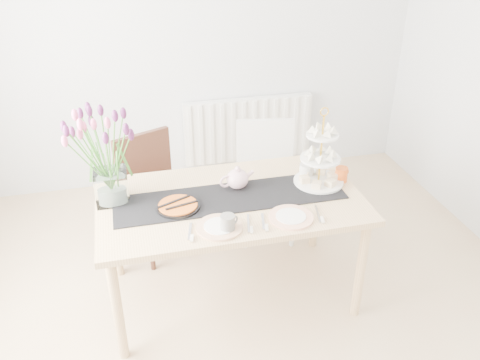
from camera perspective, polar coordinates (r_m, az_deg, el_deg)
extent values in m
plane|color=tan|center=(3.17, 2.04, -18.81)|extent=(4.50, 4.50, 0.00)
plane|color=silver|center=(4.44, -5.69, 15.48)|extent=(4.00, 0.00, 4.00)
cube|color=white|center=(4.76, 0.91, 5.73)|extent=(1.20, 0.08, 0.60)
cube|color=tan|center=(3.10, -1.10, -2.37)|extent=(1.60, 0.90, 0.04)
cylinder|color=tan|center=(2.98, -13.59, -14.02)|extent=(0.06, 0.06, 0.71)
cylinder|color=tan|center=(3.24, 13.39, -9.80)|extent=(0.06, 0.06, 0.71)
cylinder|color=tan|center=(3.57, -13.97, -5.75)|extent=(0.06, 0.06, 0.71)
cylinder|color=tan|center=(3.80, 8.50, -2.84)|extent=(0.06, 0.06, 0.71)
cube|color=#321812|center=(3.72, -9.12, -1.98)|extent=(0.57, 0.57, 0.04)
cube|color=#321812|center=(3.76, -10.84, 2.24)|extent=(0.42, 0.21, 0.42)
cylinder|color=#321812|center=(3.65, -9.95, -7.18)|extent=(0.04, 0.04, 0.43)
cylinder|color=#321812|center=(3.78, -5.13, -5.31)|extent=(0.04, 0.04, 0.43)
cylinder|color=#321812|center=(3.92, -12.43, -4.60)|extent=(0.04, 0.04, 0.43)
cylinder|color=#321812|center=(4.05, -7.86, -2.95)|extent=(0.04, 0.04, 0.43)
cube|color=silver|center=(3.85, 3.05, -0.42)|extent=(0.51, 0.51, 0.04)
cube|color=silver|center=(3.91, 2.81, 3.94)|extent=(0.44, 0.11, 0.42)
cylinder|color=silver|center=(3.80, 0.56, -4.93)|extent=(0.04, 0.04, 0.43)
cylinder|color=silver|center=(3.84, 5.94, -4.70)|extent=(0.04, 0.04, 0.43)
cylinder|color=silver|center=(4.10, 0.19, -2.10)|extent=(0.04, 0.04, 0.43)
cylinder|color=silver|center=(4.14, 5.16, -1.92)|extent=(0.04, 0.04, 0.43)
cube|color=black|center=(3.08, -1.10, -1.99)|extent=(1.40, 0.35, 0.01)
cube|color=silver|center=(3.11, -14.20, -0.71)|extent=(0.19, 0.19, 0.19)
cylinder|color=gold|center=(3.17, 9.09, 3.27)|extent=(0.01, 0.01, 0.46)
cylinder|color=white|center=(3.27, 8.79, -0.13)|extent=(0.32, 0.32, 0.01)
cylinder|color=white|center=(3.20, 9.01, 2.42)|extent=(0.25, 0.25, 0.01)
cylinder|color=white|center=(3.13, 9.24, 5.00)|extent=(0.20, 0.20, 0.01)
cylinder|color=silver|center=(3.32, 7.47, 1.03)|extent=(0.11, 0.11, 0.09)
cylinder|color=black|center=(3.00, -6.97, -3.04)|extent=(0.26, 0.26, 0.02)
cylinder|color=#CC631C|center=(2.99, -6.99, -2.79)|extent=(0.23, 0.23, 0.01)
cylinder|color=slate|center=(2.77, -1.40, -4.88)|extent=(0.11, 0.11, 0.10)
cylinder|color=#D75417|center=(3.31, 11.30, 0.62)|extent=(0.11, 0.11, 0.10)
cylinder|color=silver|center=(2.82, -2.32, -5.31)|extent=(0.31, 0.31, 0.01)
cylinder|color=white|center=(2.91, 5.72, -4.19)|extent=(0.31, 0.31, 0.01)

